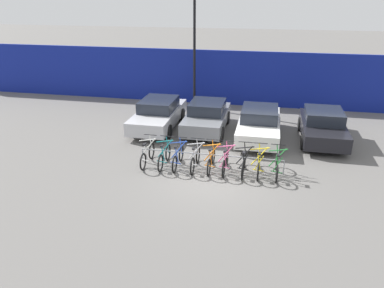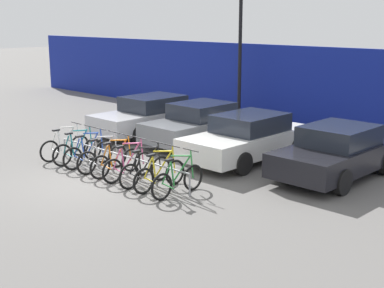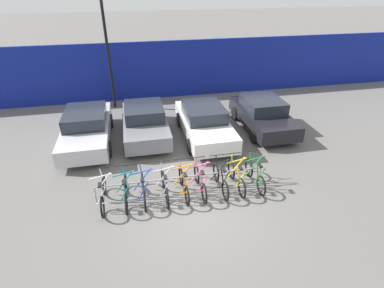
{
  "view_description": "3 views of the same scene",
  "coord_description": "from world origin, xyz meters",
  "px_view_note": "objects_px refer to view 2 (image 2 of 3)",
  "views": [
    {
      "loc": [
        1.76,
        -11.97,
        6.16
      ],
      "look_at": [
        -0.98,
        1.09,
        0.75
      ],
      "focal_mm": 35.0,
      "sensor_mm": 36.0,
      "label": 1
    },
    {
      "loc": [
        11.01,
        -8.0,
        4.16
      ],
      "look_at": [
        0.93,
        2.37,
        0.74
      ],
      "focal_mm": 50.0,
      "sensor_mm": 36.0,
      "label": 2
    },
    {
      "loc": [
        -1.45,
        -6.98,
        6.11
      ],
      "look_at": [
        0.5,
        2.34,
        0.76
      ],
      "focal_mm": 28.0,
      "sensor_mm": 36.0,
      "label": 3
    }
  ],
  "objects_px": {
    "bicycle_teal": "(78,151)",
    "car_white": "(248,138)",
    "car_silver": "(151,115)",
    "lamp_post": "(240,31)",
    "bicycle_pink": "(128,165)",
    "car_black": "(337,152)",
    "bicycle_white": "(65,147)",
    "car_grey": "(200,124)",
    "bicycle_orange": "(116,162)",
    "bike_rack": "(119,156)",
    "bicycle_yellow": "(160,175)",
    "bicycle_green": "(178,180)",
    "bicycle_silver": "(102,158)",
    "bicycle_blue": "(88,154)",
    "bicycle_black": "(145,170)"
  },
  "relations": [
    {
      "from": "bicycle_teal",
      "to": "car_white",
      "type": "distance_m",
      "value": 5.03
    },
    {
      "from": "car_silver",
      "to": "lamp_post",
      "type": "relative_size",
      "value": 0.68
    },
    {
      "from": "bicycle_pink",
      "to": "car_black",
      "type": "height_order",
      "value": "car_black"
    },
    {
      "from": "bicycle_white",
      "to": "car_grey",
      "type": "height_order",
      "value": "car_grey"
    },
    {
      "from": "bicycle_orange",
      "to": "car_white",
      "type": "relative_size",
      "value": 0.39
    },
    {
      "from": "bike_rack",
      "to": "car_silver",
      "type": "height_order",
      "value": "car_silver"
    },
    {
      "from": "bicycle_yellow",
      "to": "car_grey",
      "type": "height_order",
      "value": "car_grey"
    },
    {
      "from": "bicycle_green",
      "to": "lamp_post",
      "type": "xyz_separation_m",
      "value": [
        -4.65,
        7.97,
        3.29
      ]
    },
    {
      "from": "car_white",
      "to": "bicycle_silver",
      "type": "bearing_deg",
      "value": -120.37
    },
    {
      "from": "lamp_post",
      "to": "bicycle_orange",
      "type": "bearing_deg",
      "value": -74.15
    },
    {
      "from": "bicycle_orange",
      "to": "lamp_post",
      "type": "relative_size",
      "value": 0.26
    },
    {
      "from": "bicycle_pink",
      "to": "bicycle_white",
      "type": "bearing_deg",
      "value": 176.04
    },
    {
      "from": "bicycle_pink",
      "to": "bicycle_green",
      "type": "xyz_separation_m",
      "value": [
        1.86,
        0.0,
        0.0
      ]
    },
    {
      "from": "bike_rack",
      "to": "car_black",
      "type": "distance_m",
      "value": 5.83
    },
    {
      "from": "bicycle_orange",
      "to": "car_white",
      "type": "bearing_deg",
      "value": 64.55
    },
    {
      "from": "bicycle_blue",
      "to": "bicycle_yellow",
      "type": "distance_m",
      "value": 3.02
    },
    {
      "from": "bicycle_white",
      "to": "bicycle_green",
      "type": "relative_size",
      "value": 1.0
    },
    {
      "from": "bike_rack",
      "to": "car_white",
      "type": "xyz_separation_m",
      "value": [
        1.62,
        3.57,
        0.19
      ]
    },
    {
      "from": "car_grey",
      "to": "bicycle_silver",
      "type": "bearing_deg",
      "value": -86.03
    },
    {
      "from": "bicycle_black",
      "to": "bicycle_yellow",
      "type": "height_order",
      "value": "same"
    },
    {
      "from": "car_silver",
      "to": "car_black",
      "type": "bearing_deg",
      "value": -1.62
    },
    {
      "from": "bicycle_silver",
      "to": "bicycle_yellow",
      "type": "bearing_deg",
      "value": -0.91
    },
    {
      "from": "bicycle_blue",
      "to": "bicycle_orange",
      "type": "xyz_separation_m",
      "value": [
        1.27,
        0.0,
        0.0
      ]
    },
    {
      "from": "bicycle_blue",
      "to": "lamp_post",
      "type": "height_order",
      "value": "lamp_post"
    },
    {
      "from": "bicycle_orange",
      "to": "bicycle_pink",
      "type": "bearing_deg",
      "value": -2.46
    },
    {
      "from": "bike_rack",
      "to": "lamp_post",
      "type": "distance_m",
      "value": 8.73
    },
    {
      "from": "bicycle_teal",
      "to": "bicycle_blue",
      "type": "relative_size",
      "value": 1.0
    },
    {
      "from": "bicycle_silver",
      "to": "lamp_post",
      "type": "height_order",
      "value": "lamp_post"
    },
    {
      "from": "bicycle_orange",
      "to": "car_silver",
      "type": "height_order",
      "value": "car_silver"
    },
    {
      "from": "bicycle_orange",
      "to": "car_white",
      "type": "height_order",
      "value": "car_white"
    },
    {
      "from": "bicycle_teal",
      "to": "car_black",
      "type": "bearing_deg",
      "value": 36.06
    },
    {
      "from": "car_white",
      "to": "lamp_post",
      "type": "distance_m",
      "value": 6.46
    },
    {
      "from": "bicycle_pink",
      "to": "bicycle_silver",
      "type": "bearing_deg",
      "value": 176.04
    },
    {
      "from": "bicycle_silver",
      "to": "bicycle_black",
      "type": "distance_m",
      "value": 1.81
    },
    {
      "from": "bicycle_silver",
      "to": "lamp_post",
      "type": "distance_m",
      "value": 8.78
    },
    {
      "from": "bicycle_white",
      "to": "car_silver",
      "type": "height_order",
      "value": "car_silver"
    },
    {
      "from": "bicycle_green",
      "to": "car_black",
      "type": "relative_size",
      "value": 0.42
    },
    {
      "from": "bicycle_green",
      "to": "bike_rack",
      "type": "bearing_deg",
      "value": 178.09
    },
    {
      "from": "car_silver",
      "to": "car_white",
      "type": "bearing_deg",
      "value": -5.62
    },
    {
      "from": "bicycle_white",
      "to": "bicycle_silver",
      "type": "bearing_deg",
      "value": -2.61
    },
    {
      "from": "bicycle_pink",
      "to": "bicycle_black",
      "type": "bearing_deg",
      "value": -3.96
    },
    {
      "from": "bicycle_yellow",
      "to": "car_black",
      "type": "height_order",
      "value": "car_black"
    },
    {
      "from": "bicycle_black",
      "to": "bicycle_teal",
      "type": "bearing_deg",
      "value": -178.89
    },
    {
      "from": "bicycle_blue",
      "to": "bike_rack",
      "type": "bearing_deg",
      "value": 7.71
    },
    {
      "from": "bicycle_orange",
      "to": "car_black",
      "type": "relative_size",
      "value": 0.42
    },
    {
      "from": "car_white",
      "to": "bicycle_yellow",
      "type": "bearing_deg",
      "value": -87.37
    },
    {
      "from": "bicycle_silver",
      "to": "car_silver",
      "type": "bearing_deg",
      "value": 121.61
    },
    {
      "from": "bicycle_white",
      "to": "bicycle_black",
      "type": "bearing_deg",
      "value": -2.61
    },
    {
      "from": "bicycle_white",
      "to": "car_black",
      "type": "height_order",
      "value": "car_black"
    },
    {
      "from": "bicycle_pink",
      "to": "car_white",
      "type": "bearing_deg",
      "value": 70.33
    }
  ]
}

